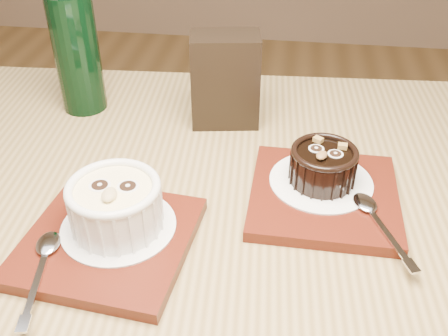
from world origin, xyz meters
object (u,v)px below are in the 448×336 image
(tray_left, at_px, (108,241))
(tray_right, at_px, (324,196))
(ramekin_white, at_px, (115,204))
(table, at_px, (193,272))
(condiment_stand, at_px, (225,80))
(ramekin_dark, at_px, (323,164))
(green_bottle, at_px, (76,49))

(tray_left, bearing_deg, tray_right, 25.46)
(ramekin_white, bearing_deg, tray_left, -119.72)
(table, xyz_separation_m, tray_right, (0.16, 0.06, 0.10))
(tray_right, height_order, condiment_stand, condiment_stand)
(condiment_stand, bearing_deg, ramekin_dark, -47.70)
(table, bearing_deg, ramekin_dark, 26.19)
(table, distance_m, tray_right, 0.19)
(tray_right, distance_m, ramekin_dark, 0.04)
(green_bottle, bearing_deg, tray_left, -65.79)
(tray_left, xyz_separation_m, tray_right, (0.24, 0.11, 0.00))
(ramekin_white, bearing_deg, green_bottle, 112.10)
(tray_right, bearing_deg, table, -160.17)
(green_bottle, bearing_deg, ramekin_dark, -24.87)
(table, xyz_separation_m, condiment_stand, (0.01, 0.23, 0.16))
(tray_right, relative_size, condiment_stand, 1.29)
(table, bearing_deg, condiment_stand, 87.53)
(green_bottle, bearing_deg, ramekin_white, -63.29)
(tray_right, bearing_deg, ramekin_white, -157.24)
(tray_right, distance_m, green_bottle, 0.43)
(ramekin_white, height_order, green_bottle, green_bottle)
(ramekin_dark, xyz_separation_m, green_bottle, (-0.37, 0.17, 0.06))
(table, distance_m, ramekin_white, 0.16)
(ramekin_white, distance_m, condiment_stand, 0.29)
(condiment_stand, bearing_deg, green_bottle, 176.19)
(ramekin_white, height_order, tray_right, ramekin_white)
(tray_left, distance_m, green_bottle, 0.35)
(tray_left, height_order, tray_right, same)
(table, bearing_deg, tray_left, -145.11)
(table, xyz_separation_m, ramekin_dark, (0.15, 0.08, 0.13))
(tray_left, distance_m, ramekin_white, 0.05)
(table, bearing_deg, ramekin_white, -151.44)
(tray_left, xyz_separation_m, ramekin_dark, (0.24, 0.13, 0.04))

